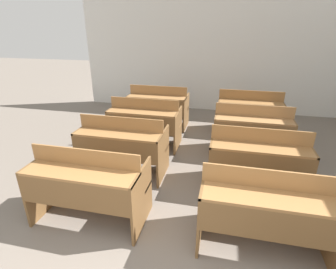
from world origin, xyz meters
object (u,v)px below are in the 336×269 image
object	(u,v)px
bench_front_left	(88,184)
bench_back_left	(158,105)
bench_third_right	(252,130)
bench_second_right	(258,159)
bench_front_right	(266,209)
bench_third_left	(145,121)
bench_back_right	(249,111)
bench_second_left	(122,145)

from	to	relation	value
bench_front_left	bench_back_left	size ratio (longest dim) A/B	1.00
bench_third_right	bench_back_left	world-z (taller)	same
bench_second_right	bench_front_left	bearing A→B (deg)	-151.05
bench_second_right	bench_third_right	bearing A→B (deg)	90.51
bench_front_right	bench_front_left	bearing A→B (deg)	179.79
bench_back_left	bench_third_left	bearing A→B (deg)	-88.78
bench_third_left	bench_third_right	distance (m)	1.92
bench_third_right	bench_second_right	bearing A→B (deg)	-89.49
bench_front_right	bench_back_left	distance (m)	3.74
bench_front_right	bench_back_left	xyz separation A→B (m)	(-1.94, 3.19, 0.00)
bench_back_left	bench_back_right	bearing A→B (deg)	0.27
bench_back_left	bench_third_right	bearing A→B (deg)	-28.09
bench_back_left	bench_front_right	bearing A→B (deg)	-58.72
bench_second_left	bench_back_left	world-z (taller)	same
bench_second_left	bench_back_left	distance (m)	2.11
bench_second_left	bench_back_right	size ratio (longest dim) A/B	1.00
bench_third_right	bench_front_right	bearing A→B (deg)	-90.05
bench_third_right	bench_back_right	xyz separation A→B (m)	(0.01, 1.05, 0.00)
bench_front_left	bench_back_right	world-z (taller)	same
bench_third_left	bench_back_right	size ratio (longest dim) A/B	1.00
bench_second_left	bench_third_left	world-z (taller)	same
bench_third_left	bench_back_left	bearing A→B (deg)	91.22
bench_front_right	bench_third_right	bearing A→B (deg)	89.95
bench_second_left	bench_third_right	world-z (taller)	same
bench_front_right	bench_third_left	bearing A→B (deg)	131.97
bench_front_right	bench_second_left	distance (m)	2.22
bench_third_left	bench_back_right	xyz separation A→B (m)	(1.93, 1.07, 0.00)
bench_third_left	bench_back_left	size ratio (longest dim) A/B	1.00
bench_second_right	bench_back_right	distance (m)	2.13
bench_third_right	bench_third_left	bearing A→B (deg)	-179.23
bench_front_left	bench_back_left	xyz separation A→B (m)	(-0.02, 3.19, 0.00)
bench_back_right	bench_second_right	bearing A→B (deg)	-90.07
bench_back_left	bench_second_right	bearing A→B (deg)	-47.37
bench_second_right	bench_third_right	xyz separation A→B (m)	(-0.01, 1.08, 0.00)
bench_second_left	bench_back_right	bearing A→B (deg)	47.34
bench_front_left	bench_third_right	world-z (taller)	same
bench_second_left	bench_second_right	distance (m)	1.95
bench_second_left	bench_second_right	world-z (taller)	same
bench_front_left	bench_front_right	xyz separation A→B (m)	(1.92, -0.01, 0.00)
bench_second_right	bench_back_left	world-z (taller)	same
bench_front_left	bench_second_right	world-z (taller)	same
bench_back_right	bench_third_right	bearing A→B (deg)	-90.66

